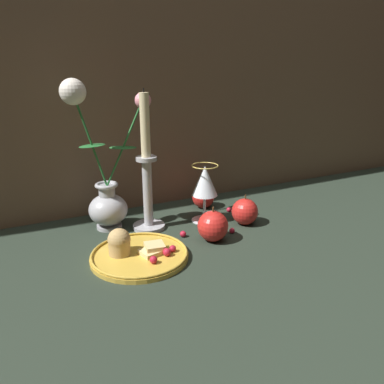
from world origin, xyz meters
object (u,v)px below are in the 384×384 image
Objects in this scene: plate_with_pastries at (136,252)px; candlestick at (147,179)px; apple_near_glass at (245,212)px; vase at (105,183)px; wine_glass at (205,183)px; apple_at_table_edge at (203,197)px; apple_beside_vase at (213,226)px.

plate_with_pastries is 0.61× the size of candlestick.
plate_with_pastries is 0.33m from apple_near_glass.
candlestick is (0.10, -0.05, 0.01)m from vase.
candlestick is at bearing 60.01° from plate_with_pastries.
plate_with_pastries is at bearing -119.99° from candlestick.
vase is at bearing 153.98° from candlestick.
wine_glass reaches higher than apple_at_table_edge.
apple_beside_vase reaches higher than apple_near_glass.
wine_glass is at bearing 141.21° from apple_near_glass.
vase reaches higher than apple_near_glass.
vase reaches higher than apple_at_table_edge.
plate_with_pastries is at bearing -142.75° from apple_at_table_edge.
vase is 4.36× the size of apple_beside_vase.
apple_at_table_edge is at bearing 63.60° from wine_glass.
plate_with_pastries is (0.01, -0.19, -0.11)m from vase.
apple_near_glass is at bearing -21.99° from vase.
wine_glass is (0.24, 0.12, 0.09)m from plate_with_pastries.
apple_near_glass is 1.04× the size of apple_at_table_edge.
apple_beside_vase is at bearing -112.45° from apple_at_table_edge.
wine_glass is 0.13m from apple_at_table_edge.
candlestick is at bearing -26.02° from vase.
plate_with_pastries is 2.73× the size of apple_at_table_edge.
apple_at_table_edge reaches higher than plate_with_pastries.
apple_beside_vase is 0.23m from apple_at_table_edge.
candlestick is 0.24m from apple_at_table_edge.
candlestick reaches higher than plate_with_pastries.
apple_at_table_edge is (0.09, 0.21, -0.00)m from apple_beside_vase.
wine_glass is at bearing -7.41° from candlestick.
candlestick is 4.31× the size of apple_near_glass.
apple_near_glass is (0.34, -0.14, -0.09)m from vase.
apple_beside_vase is at bearing -158.32° from apple_near_glass.
vase is 0.26m from wine_glass.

